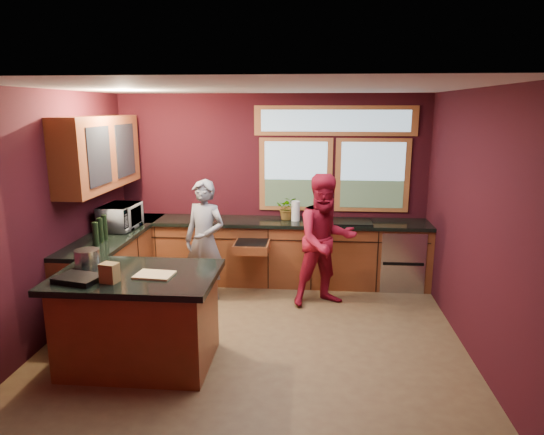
# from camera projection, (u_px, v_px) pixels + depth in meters

# --- Properties ---
(floor) EXTENTS (4.50, 4.50, 0.00)m
(floor) POSITION_uv_depth(u_px,v_px,m) (257.00, 334.00, 5.48)
(floor) COLOR brown
(floor) RESTS_ON ground
(room_shell) EXTENTS (4.52, 4.02, 2.71)m
(room_shell) POSITION_uv_depth(u_px,v_px,m) (206.00, 172.00, 5.44)
(room_shell) COLOR black
(room_shell) RESTS_ON ground
(back_counter) EXTENTS (4.50, 0.64, 0.93)m
(back_counter) POSITION_uv_depth(u_px,v_px,m) (284.00, 252.00, 7.01)
(back_counter) COLOR #5F2F16
(back_counter) RESTS_ON floor
(left_counter) EXTENTS (0.64, 2.30, 0.93)m
(left_counter) POSITION_uv_depth(u_px,v_px,m) (117.00, 266.00, 6.36)
(left_counter) COLOR #5F2F16
(left_counter) RESTS_ON floor
(island) EXTENTS (1.55, 1.05, 0.95)m
(island) POSITION_uv_depth(u_px,v_px,m) (139.00, 318.00, 4.76)
(island) COLOR #5F2F16
(island) RESTS_ON floor
(person_grey) EXTENTS (0.68, 0.57, 1.60)m
(person_grey) POSITION_uv_depth(u_px,v_px,m) (205.00, 241.00, 6.34)
(person_grey) COLOR slate
(person_grey) RESTS_ON floor
(person_red) EXTENTS (1.01, 0.91, 1.71)m
(person_red) POSITION_uv_depth(u_px,v_px,m) (326.00, 241.00, 6.15)
(person_red) COLOR maroon
(person_red) RESTS_ON floor
(microwave) EXTENTS (0.43, 0.61, 0.33)m
(microwave) POSITION_uv_depth(u_px,v_px,m) (120.00, 217.00, 6.38)
(microwave) COLOR #999999
(microwave) RESTS_ON left_counter
(potted_plant) EXTENTS (0.30, 0.26, 0.34)m
(potted_plant) POSITION_uv_depth(u_px,v_px,m) (287.00, 208.00, 6.92)
(potted_plant) COLOR #999999
(potted_plant) RESTS_ON back_counter
(paper_towel) EXTENTS (0.12, 0.12, 0.28)m
(paper_towel) POSITION_uv_depth(u_px,v_px,m) (296.00, 211.00, 6.86)
(paper_towel) COLOR silver
(paper_towel) RESTS_ON back_counter
(cutting_board) EXTENTS (0.37, 0.28, 0.02)m
(cutting_board) POSITION_uv_depth(u_px,v_px,m) (155.00, 275.00, 4.59)
(cutting_board) COLOR tan
(cutting_board) RESTS_ON island
(stock_pot) EXTENTS (0.24, 0.24, 0.18)m
(stock_pot) POSITION_uv_depth(u_px,v_px,m) (87.00, 258.00, 4.83)
(stock_pot) COLOR #ACACB1
(stock_pot) RESTS_ON island
(paper_bag) EXTENTS (0.17, 0.15, 0.18)m
(paper_bag) POSITION_uv_depth(u_px,v_px,m) (110.00, 273.00, 4.41)
(paper_bag) COLOR brown
(paper_bag) RESTS_ON island
(black_tray) EXTENTS (0.45, 0.36, 0.05)m
(black_tray) POSITION_uv_depth(u_px,v_px,m) (78.00, 279.00, 4.45)
(black_tray) COLOR black
(black_tray) RESTS_ON island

